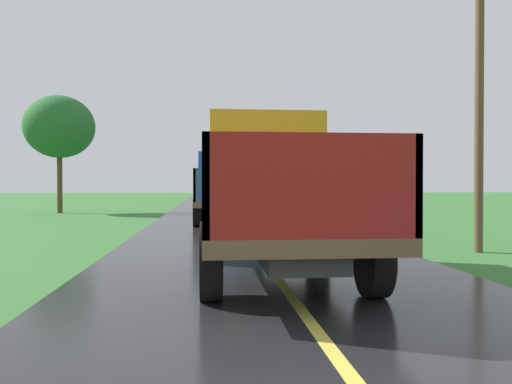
# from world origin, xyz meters

# --- Properties ---
(banana_truck_near) EXTENTS (2.38, 5.82, 2.80)m
(banana_truck_near) POSITION_xyz_m (-0.01, 11.79, 1.47)
(banana_truck_near) COLOR #2D2D30
(banana_truck_near) RESTS_ON road_surface
(banana_truck_far) EXTENTS (2.38, 5.81, 2.80)m
(banana_truck_far) POSITION_xyz_m (-0.39, 23.32, 1.47)
(banana_truck_far) COLOR #2D2D30
(banana_truck_far) RESTS_ON road_surface
(utility_pole_roadside) EXTENTS (1.71, 0.20, 7.22)m
(utility_pole_roadside) POSITION_xyz_m (5.07, 14.06, 3.86)
(utility_pole_roadside) COLOR brown
(utility_pole_roadside) RESTS_ON ground
(roadside_tree_near_left) EXTENTS (3.76, 3.76, 6.38)m
(roadside_tree_near_left) POSITION_xyz_m (-9.09, 31.66, 4.67)
(roadside_tree_near_left) COLOR #4C3823
(roadside_tree_near_left) RESTS_ON ground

